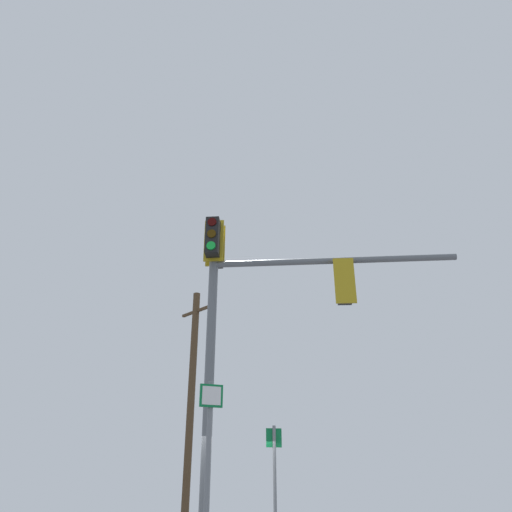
% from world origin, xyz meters
% --- Properties ---
extents(signal_mast_assembly, '(4.34, 4.18, 7.25)m').
position_xyz_m(signal_mast_assembly, '(-0.20, 1.25, 5.17)').
color(signal_mast_assembly, slate).
rests_on(signal_mast_assembly, ground).
extents(utility_pole_wooden, '(0.34, 2.04, 10.58)m').
position_xyz_m(utility_pole_wooden, '(-6.31, -10.66, 5.40)').
color(utility_pole_wooden, '#4C3823').
rests_on(utility_pole_wooden, ground).
extents(route_sign_primary, '(0.30, 0.20, 2.82)m').
position_xyz_m(route_sign_primary, '(-1.26, 0.77, 1.71)').
color(route_sign_primary, slate).
rests_on(route_sign_primary, ground).
extents(route_sign_secondary, '(0.31, 0.14, 2.90)m').
position_xyz_m(route_sign_secondary, '(2.19, 3.37, 1.70)').
color(route_sign_secondary, slate).
rests_on(route_sign_secondary, ground).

